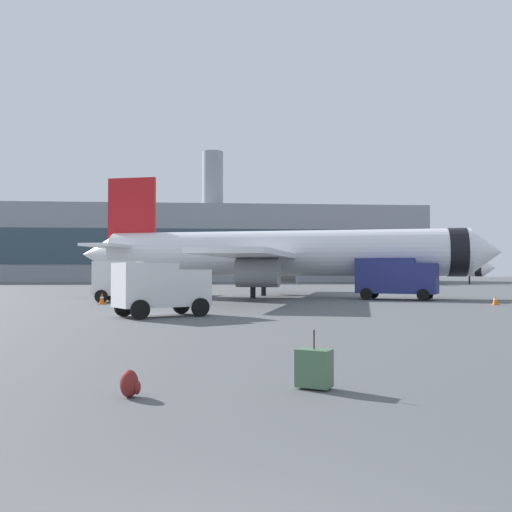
{
  "coord_description": "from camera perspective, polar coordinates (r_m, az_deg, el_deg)",
  "views": [
    {
      "loc": [
        0.0,
        -3.47,
        2.21
      ],
      "look_at": [
        2.39,
        25.75,
        3.0
      ],
      "focal_mm": 39.02,
      "sensor_mm": 36.0,
      "label": 1
    }
  ],
  "objects": [
    {
      "name": "safety_cone_near",
      "position": [
        39.51,
        23.32,
        -4.18
      ],
      "size": [
        0.44,
        0.44,
        0.63
      ],
      "color": "#F2590C",
      "rests_on": "ground"
    },
    {
      "name": "safety_cone_mid",
      "position": [
        38.29,
        -15.53,
        -4.22
      ],
      "size": [
        0.44,
        0.44,
        0.78
      ],
      "color": "#F2590C",
      "rests_on": "ground"
    },
    {
      "name": "terminal_building",
      "position": [
        118.85,
        -8.71,
        1.24
      ],
      "size": [
        106.25,
        17.14,
        27.67
      ],
      "color": "gray",
      "rests_on": "ground"
    },
    {
      "name": "airplane_at_gate",
      "position": [
        46.83,
        2.38,
        0.22
      ],
      "size": [
        35.22,
        32.1,
        10.5
      ],
      "color": "white",
      "rests_on": "ground"
    },
    {
      "name": "fuel_truck",
      "position": [
        44.15,
        14.13,
        -2.07
      ],
      "size": [
        6.42,
        4.98,
        3.2
      ],
      "color": "navy",
      "rests_on": "ground"
    },
    {
      "name": "service_truck",
      "position": [
        40.53,
        -12.89,
        -2.36
      ],
      "size": [
        5.05,
        3.06,
        2.9
      ],
      "color": "white",
      "rests_on": "ground"
    },
    {
      "name": "traveller_backpack",
      "position": [
        10.2,
        -12.79,
        -12.67
      ],
      "size": [
        0.36,
        0.4,
        0.48
      ],
      "color": "maroon",
      "rests_on": "ground"
    },
    {
      "name": "cargo_van",
      "position": [
        27.34,
        -9.74,
        -3.12
      ],
      "size": [
        4.82,
        3.96,
        2.6
      ],
      "color": "white",
      "rests_on": "ground"
    },
    {
      "name": "airplane_taxiing",
      "position": [
        99.58,
        15.87,
        -1.21
      ],
      "size": [
        23.39,
        21.65,
        7.75
      ],
      "color": "white",
      "rests_on": "ground"
    },
    {
      "name": "safety_cone_outer",
      "position": [
        43.45,
        -14.65,
        -4.0
      ],
      "size": [
        0.44,
        0.44,
        0.63
      ],
      "color": "#F2590C",
      "rests_on": "ground"
    },
    {
      "name": "rolling_suitcase",
      "position": [
        10.67,
        5.97,
        -11.35
      ],
      "size": [
        0.75,
        0.68,
        1.1
      ],
      "color": "#476B4C",
      "rests_on": "ground"
    },
    {
      "name": "safety_cone_far",
      "position": [
        46.48,
        -7.59,
        -3.82
      ],
      "size": [
        0.44,
        0.44,
        0.71
      ],
      "color": "#F2590C",
      "rests_on": "ground"
    }
  ]
}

